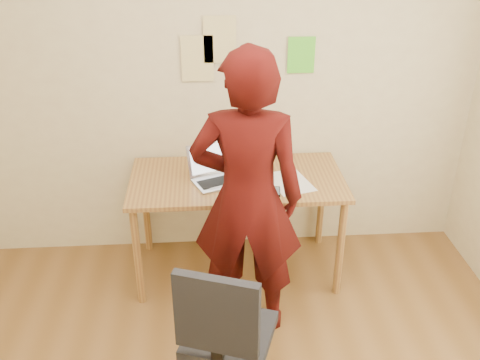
{
  "coord_description": "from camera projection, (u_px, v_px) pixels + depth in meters",
  "views": [
    {
      "loc": [
        -0.13,
        -1.72,
        2.36
      ],
      "look_at": [
        0.06,
        0.95,
        0.95
      ],
      "focal_mm": 40.0,
      "sensor_mm": 36.0,
      "label": 1
    }
  ],
  "objects": [
    {
      "name": "room",
      "position": [
        242.0,
        204.0,
        1.99
      ],
      "size": [
        3.58,
        3.58,
        2.78
      ],
      "color": "brown",
      "rests_on": "ground"
    },
    {
      "name": "desk",
      "position": [
        237.0,
        189.0,
        3.54
      ],
      "size": [
        1.4,
        0.7,
        0.74
      ],
      "color": "olive",
      "rests_on": "ground"
    },
    {
      "name": "laptop",
      "position": [
        216.0,
        173.0,
        3.46
      ],
      "size": [
        0.39,
        0.37,
        0.22
      ],
      "rotation": [
        0.0,
        0.0,
        0.39
      ],
      "color": "#B9B9C0",
      "rests_on": "desk"
    },
    {
      "name": "paper_sheet",
      "position": [
        290.0,
        182.0,
        3.45
      ],
      "size": [
        0.32,
        0.39,
        0.0
      ],
      "primitive_type": "cube",
      "rotation": [
        0.0,
        0.0,
        0.28
      ],
      "color": "white",
      "rests_on": "desk"
    },
    {
      "name": "phone",
      "position": [
        275.0,
        191.0,
        3.33
      ],
      "size": [
        0.07,
        0.13,
        0.01
      ],
      "rotation": [
        0.0,
        0.0,
        -0.11
      ],
      "color": "black",
      "rests_on": "desk"
    },
    {
      "name": "wall_note_left",
      "position": [
        197.0,
        59.0,
        3.48
      ],
      "size": [
        0.21,
        0.0,
        0.3
      ],
      "primitive_type": "cube",
      "color": "#DECD85",
      "rests_on": "room"
    },
    {
      "name": "wall_note_mid",
      "position": [
        220.0,
        40.0,
        3.43
      ],
      "size": [
        0.21,
        0.0,
        0.3
      ],
      "primitive_type": "cube",
      "color": "#DECD85",
      "rests_on": "room"
    },
    {
      "name": "wall_note_right",
      "position": [
        301.0,
        55.0,
        3.51
      ],
      "size": [
        0.18,
        0.0,
        0.24
      ],
      "primitive_type": "cube",
      "color": "#59D52F",
      "rests_on": "room"
    },
    {
      "name": "office_chair",
      "position": [
        226.0,
        348.0,
        2.63
      ],
      "size": [
        0.52,
        0.53,
        0.93
      ],
      "rotation": [
        0.0,
        0.0,
        -0.34
      ],
      "color": "black",
      "rests_on": "ground"
    },
    {
      "name": "person",
      "position": [
        247.0,
        199.0,
        2.99
      ],
      "size": [
        0.69,
        0.5,
        1.75
      ],
      "primitive_type": "imported",
      "rotation": [
        0.0,
        0.0,
        3.0
      ],
      "color": "#3C0A08",
      "rests_on": "ground"
    }
  ]
}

